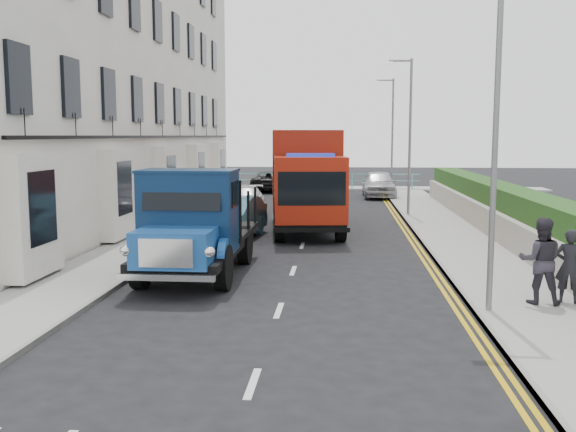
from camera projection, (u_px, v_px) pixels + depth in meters
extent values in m
plane|color=black|center=(287.00, 288.00, 15.41)|extent=(120.00, 120.00, 0.00)
cube|color=gray|center=(173.00, 229.00, 24.73)|extent=(2.40, 38.00, 0.12)
cube|color=gray|center=(449.00, 232.00, 23.87)|extent=(2.60, 38.00, 0.12)
cube|color=gray|center=(323.00, 188.00, 44.08)|extent=(30.00, 2.50, 0.12)
plane|color=slate|center=(330.00, 167.00, 74.74)|extent=(120.00, 120.00, 0.00)
cube|color=white|center=(97.00, 59.00, 28.17)|extent=(6.00, 30.00, 14.00)
cube|color=black|center=(169.00, 137.00, 28.34)|extent=(0.12, 28.00, 0.10)
cube|color=#B2AD9E|center=(485.00, 220.00, 23.70)|extent=(0.30, 28.00, 1.00)
cube|color=#1D3E13|center=(505.00, 209.00, 23.59)|extent=(1.20, 28.00, 1.70)
cube|color=#59B2A5|center=(322.00, 174.00, 43.16)|extent=(13.00, 0.08, 0.06)
cube|color=#59B2A5|center=(322.00, 180.00, 43.21)|extent=(13.00, 0.06, 0.05)
cylinder|color=slate|center=(495.00, 143.00, 12.64)|extent=(0.12, 0.12, 7.00)
cylinder|color=slate|center=(410.00, 139.00, 28.46)|extent=(0.12, 0.12, 7.00)
cube|color=slate|center=(400.00, 61.00, 28.08)|extent=(1.00, 0.08, 0.08)
cube|color=beige|center=(389.00, 64.00, 28.14)|extent=(0.35, 0.18, 0.18)
cylinder|color=slate|center=(392.00, 138.00, 38.35)|extent=(0.12, 0.12, 7.00)
cube|color=slate|center=(385.00, 80.00, 37.97)|extent=(1.00, 0.08, 0.08)
cube|color=beige|center=(376.00, 82.00, 38.03)|extent=(0.35, 0.18, 0.18)
cylinder|color=black|center=(140.00, 266.00, 15.30)|extent=(0.31, 1.10, 1.10)
cylinder|color=black|center=(223.00, 268.00, 15.11)|extent=(0.31, 1.10, 1.10)
cylinder|color=black|center=(176.00, 244.00, 18.46)|extent=(0.31, 1.10, 1.10)
cylinder|color=black|center=(245.00, 245.00, 18.27)|extent=(0.31, 1.10, 1.10)
cube|color=black|center=(197.00, 249.00, 16.77)|extent=(2.22, 5.51, 0.21)
cube|color=#1B4D93|center=(175.00, 247.00, 14.62)|extent=(1.79, 1.50, 0.82)
cube|color=silver|center=(166.00, 253.00, 13.87)|extent=(1.20, 0.10, 0.63)
cube|color=#0C2242|center=(189.00, 212.00, 15.84)|extent=(2.30, 1.39, 2.00)
cube|color=black|center=(208.00, 231.00, 18.09)|extent=(2.43, 3.22, 0.14)
cylinder|color=black|center=(279.00, 226.00, 22.04)|extent=(0.44, 1.14, 1.11)
cylinder|color=black|center=(341.00, 226.00, 22.10)|extent=(0.44, 1.14, 1.11)
cylinder|color=black|center=(278.00, 215.00, 25.16)|extent=(0.44, 1.14, 1.11)
cylinder|color=black|center=(332.00, 215.00, 25.21)|extent=(0.44, 1.14, 1.11)
cylinder|color=black|center=(277.00, 208.00, 27.36)|extent=(0.44, 1.14, 1.11)
cylinder|color=black|center=(327.00, 208.00, 27.42)|extent=(0.44, 1.14, 1.11)
cube|color=black|center=(306.00, 211.00, 24.66)|extent=(3.09, 7.30, 0.25)
cube|color=maroon|center=(310.00, 189.00, 21.91)|extent=(2.63, 2.18, 2.23)
cube|color=black|center=(312.00, 189.00, 20.98)|extent=(2.22, 0.33, 1.11)
cube|color=maroon|center=(304.00, 169.00, 25.57)|extent=(3.09, 5.51, 3.04)
imported|color=black|center=(223.00, 228.00, 21.06)|extent=(1.88, 3.85, 1.27)
imported|color=#539AB3|center=(230.00, 218.00, 22.45)|extent=(2.15, 4.78, 1.52)
imported|color=#B4B3B8|center=(244.00, 200.00, 30.13)|extent=(2.00, 4.40, 1.25)
imported|color=black|center=(269.00, 181.00, 42.31)|extent=(2.51, 4.91, 1.33)
imported|color=#ADADB2|center=(379.00, 184.00, 38.04)|extent=(1.92, 4.68, 1.59)
imported|color=black|center=(569.00, 266.00, 13.53)|extent=(0.68, 0.57, 1.58)
imported|color=#2E2B35|center=(541.00, 261.00, 13.45)|extent=(0.99, 0.83, 1.83)
imported|color=#1A212E|center=(189.00, 207.00, 24.05)|extent=(1.10, 0.64, 1.75)
imported|color=#3F2F2D|center=(226.00, 188.00, 31.77)|extent=(1.09, 0.94, 1.87)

